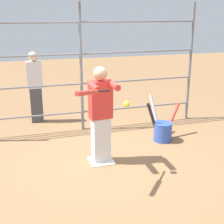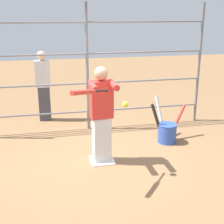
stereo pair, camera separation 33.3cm
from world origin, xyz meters
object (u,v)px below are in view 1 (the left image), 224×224
Objects in this scene: batter at (101,113)px; baseball_bat_swinging at (90,92)px; bystander_behind_fence at (35,86)px; softball_in_flight at (127,104)px; bat_bucket at (162,130)px.

batter reaches higher than baseball_bat_swinging.
baseball_bat_swinging is at bearing 100.50° from bystander_behind_fence.
batter is 2.55m from bystander_behind_fence.
softball_in_flight is 0.06× the size of bystander_behind_fence.
baseball_bat_swinging is 6.26× the size of softball_in_flight.
softball_in_flight is (-0.26, 0.51, 0.27)m from batter.
bystander_behind_fence is (2.31, -1.81, 0.62)m from bat_bucket.
batter is at bearing 111.08° from bystander_behind_fence.
batter is at bearing -113.98° from baseball_bat_swinging.
bat_bucket is (-1.73, -1.32, -1.21)m from baseball_bat_swinging.
baseball_bat_swinging is 0.37× the size of bystander_behind_fence.
softball_in_flight is at bearing 112.19° from bystander_behind_fence.
baseball_bat_swinging reaches higher than bat_bucket.
bat_bucket is at bearing -142.58° from baseball_bat_swinging.
bat_bucket is at bearing 141.83° from bystander_behind_fence.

